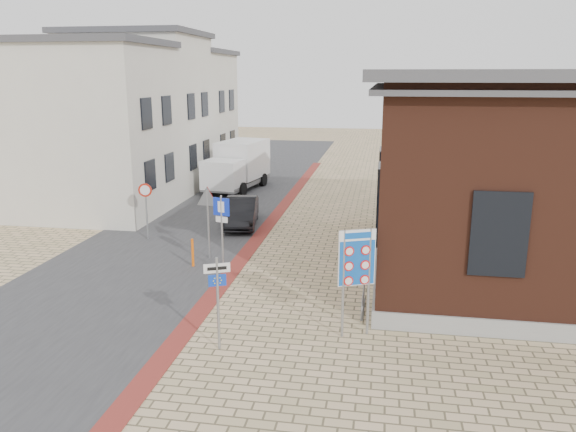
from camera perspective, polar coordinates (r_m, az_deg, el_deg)
The scene contains 16 objects.
ground at distance 15.11m, azimuth -3.07°, elevation -12.08°, with size 120.00×120.00×0.00m, color tan.
road_strip at distance 30.22m, azimuth -7.01°, elevation 1.29°, with size 7.00×60.00×0.02m, color #38383A.
curb_strip at distance 24.67m, azimuth -2.51°, elevation -1.54°, with size 0.60×40.00×0.02m, color maroon.
brick_building at distance 21.30m, azimuth 25.81°, elevation 4.12°, with size 13.00×13.00×6.80m.
townhouse_near at distance 28.97m, azimuth -19.59°, elevation 8.36°, with size 7.40×6.40×8.30m.
townhouse_mid at distance 34.29m, azimuth -14.76°, elevation 10.15°, with size 7.40×6.40×9.10m.
townhouse_far at distance 39.85m, azimuth -11.16°, elevation 10.26°, with size 7.40×6.40×8.30m.
bike_rack at distance 16.69m, azimuth 7.63°, elevation -8.57°, with size 0.08×1.80×0.60m.
sedan at distance 25.54m, azimuth -4.78°, elevation 0.42°, with size 1.36×3.89×1.28m, color black.
box_truck at distance 33.64m, azimuth -5.12°, elevation 5.17°, with size 3.01×5.71×2.84m.
border_sign at distance 14.47m, azimuth 7.00°, elevation -4.47°, with size 0.93×0.42×2.89m.
essen_sign at distance 13.91m, azimuth -7.17°, elevation -7.43°, with size 0.61×0.30×2.40m.
parking_sign at distance 19.09m, azimuth -6.75°, elevation -0.44°, with size 0.60×0.19×2.76m.
yield_sign at distance 20.72m, azimuth -8.17°, elevation 1.15°, with size 0.95×0.18×2.69m.
speed_sign at distance 23.81m, azimuth -14.23°, elevation 1.38°, with size 0.56×0.14×2.38m.
bollard at distance 20.31m, azimuth -9.66°, elevation -3.71°, with size 0.09×0.09×1.04m, color #FF670D.
Camera 1 is at (3.06, -13.21, 6.67)m, focal length 35.00 mm.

